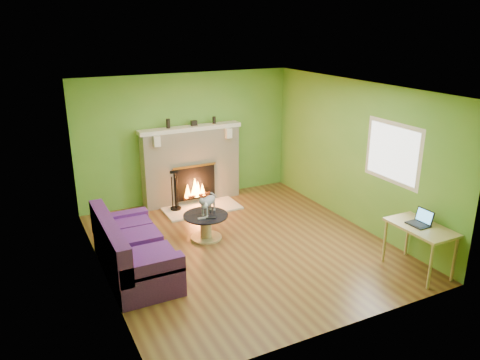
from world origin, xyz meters
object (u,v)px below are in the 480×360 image
Objects in this scene: desk at (421,232)px; cat at (209,203)px; sofa at (131,251)px; coffee_table at (206,225)px.

cat reaches higher than desk.
cat is at bearing 132.84° from desk.
sofa is 3.36× the size of cat.
cat is at bearing 22.32° from sofa.
desk reaches higher than coffee_table.
sofa is at bearing 153.88° from desk.
cat is at bearing 32.01° from coffee_table.
sofa reaches higher than coffee_table.
sofa reaches higher than cat.
desk is at bearing -26.12° from sofa.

